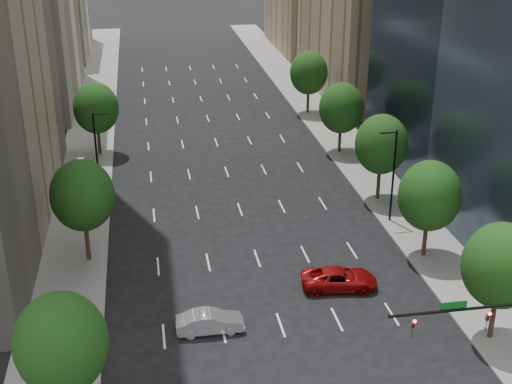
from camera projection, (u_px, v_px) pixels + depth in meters
sidewalk_left at (77, 220)px, 65.49m from camera, size 6.00×200.00×0.15m
sidewalk_right at (391, 198)px, 70.25m from camera, size 6.00×200.00×0.15m
filler_left at (47, 6)px, 129.24m from camera, size 14.00×26.00×18.00m
filler_right at (312, 7)px, 134.59m from camera, size 14.00×26.00×16.00m
tree_right_1 at (501, 266)px, 46.05m from camera, size 5.20×5.20×8.75m
tree_right_2 at (430, 196)px, 56.97m from camera, size 5.20×5.20×8.61m
tree_right_3 at (381, 144)px, 67.71m from camera, size 5.20×5.20×8.89m
tree_right_4 at (341, 108)px, 80.54m from camera, size 5.20×5.20×8.46m
tree_right_5 at (309, 73)px, 94.90m from camera, size 5.20×5.20×8.75m
tree_left_0 at (61, 344)px, 38.14m from camera, size 5.20×5.20×8.75m
tree_left_1 at (82, 196)px, 56.15m from camera, size 5.20×5.20×8.97m
tree_left_2 at (96, 108)px, 79.78m from camera, size 5.20×5.20×8.68m
streetlight_rn at (393, 174)px, 63.51m from camera, size 1.70×0.20×9.00m
streetlight_ln at (97, 153)px, 68.44m from camera, size 1.70×0.20×9.00m
traffic_signal at (494, 330)px, 40.32m from camera, size 9.12×0.40×7.38m
car_silver at (210, 322)px, 48.78m from camera, size 4.80×1.70×1.58m
car_red_far at (339, 279)px, 54.14m from camera, size 6.20×3.40×1.65m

